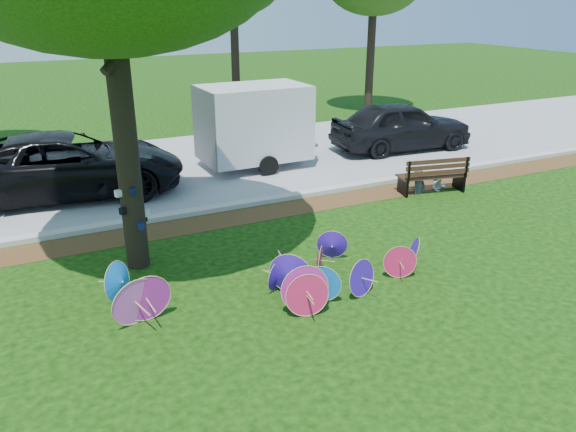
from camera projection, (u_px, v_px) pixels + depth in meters
name	position (u px, v px, depth m)	size (l,w,h in m)	color
ground	(312.00, 307.00, 9.73)	(90.00, 90.00, 0.00)	black
mulch_strip	(224.00, 220.00, 13.49)	(90.00, 1.00, 0.01)	#472D16
curb	(214.00, 208.00, 14.06)	(90.00, 0.30, 0.12)	#B7B5AD
street	(171.00, 168.00, 17.55)	(90.00, 8.00, 0.01)	gray
parasol_pile	(270.00, 279.00, 9.87)	(6.13, 2.32, 0.87)	#3614AB
black_van	(67.00, 165.00, 14.91)	(2.79, 6.04, 1.68)	black
dark_pickup	(401.00, 126.00, 19.43)	(1.98, 4.93, 1.68)	black
cargo_trailer	(254.00, 122.00, 17.21)	(3.19, 2.02, 2.83)	silver
park_bench	(431.00, 174.00, 15.30)	(1.90, 0.72, 0.99)	black
person_left	(420.00, 169.00, 15.13)	(0.49, 0.32, 1.34)	#3E4555
person_right	(440.00, 171.00, 15.47)	(0.52, 0.40, 1.06)	silver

